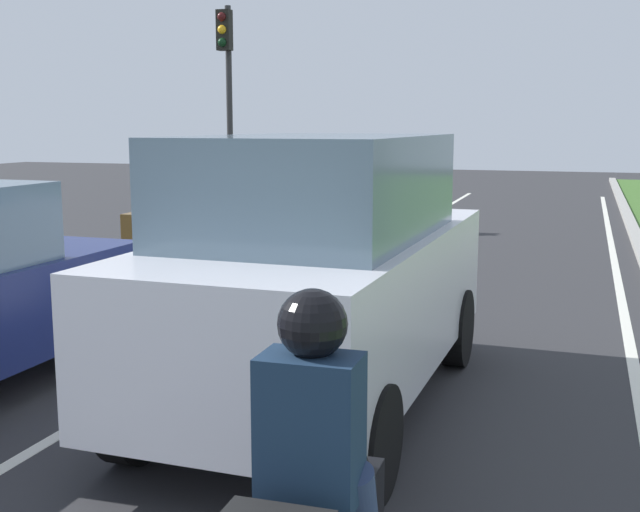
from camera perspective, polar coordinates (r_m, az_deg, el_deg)
ground_plane at (r=12.27m, az=3.59°, el=-1.75°), size 60.00×60.00×0.00m
lane_line_center at (r=12.46m, az=0.47°, el=-1.54°), size 0.12×32.00×0.01m
lane_line_right_edge at (r=11.89m, az=20.62°, el=-2.68°), size 0.12×32.00×0.01m
car_suv_ahead at (r=6.61m, az=0.07°, el=-1.11°), size 2.05×4.54×2.28m
car_hatchback_far at (r=12.94m, az=-6.90°, el=2.74°), size 1.85×3.76×1.78m
rider_person at (r=3.27m, az=-0.53°, el=-11.83°), size 0.51×0.41×1.16m
traffic_light_overhead_left at (r=19.01m, az=-6.64°, el=12.65°), size 0.32×0.50×5.03m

